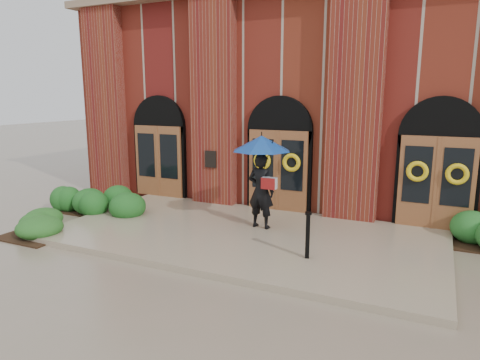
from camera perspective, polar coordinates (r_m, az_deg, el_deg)
The scene contains 7 objects.
ground at distance 11.29m, azimuth 0.13°, elevation -7.95°, with size 90.00×90.00×0.00m, color gray.
landing at distance 11.39m, azimuth 0.45°, elevation -7.37°, with size 10.00×5.30×0.15m, color gray.
church_building at distance 18.98m, azimuth 11.60°, elevation 10.42°, with size 16.20×12.53×7.00m.
man_with_umbrella at distance 11.40m, azimuth 2.87°, elevation 2.17°, with size 1.71×1.71×2.52m.
metal_post at distance 9.61m, azimuth 9.01°, elevation -7.15°, with size 0.18×0.18×1.05m.
hedge_wall_left at distance 14.43m, azimuth -18.06°, elevation -2.61°, with size 3.03×1.21×0.78m, color #1B511B.
hedge_front_left at distance 12.75m, azimuth -25.38°, elevation -5.51°, with size 1.54×1.32×0.55m, color #23571D.
Camera 1 is at (4.50, -9.66, 3.72)m, focal length 32.00 mm.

